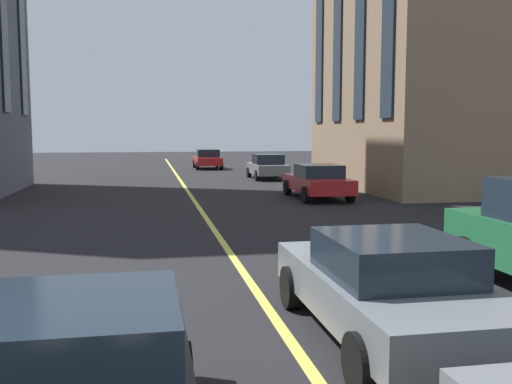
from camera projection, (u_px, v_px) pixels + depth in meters
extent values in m
cube|color=#D8C64C|center=(209.00, 222.00, 16.93)|extent=(80.00, 0.16, 0.01)
cube|color=#B21E1E|center=(208.00, 161.00, 41.35)|extent=(3.90, 1.75, 0.55)
cube|color=#19232D|center=(208.00, 153.00, 41.10)|extent=(1.64, 1.54, 0.55)
cylinder|color=black|center=(194.00, 164.00, 42.48)|extent=(0.60, 0.21, 0.60)
cylinder|color=black|center=(217.00, 163.00, 42.79)|extent=(0.60, 0.21, 0.60)
cylinder|color=black|center=(197.00, 166.00, 39.96)|extent=(0.60, 0.21, 0.60)
cylinder|color=black|center=(221.00, 165.00, 40.27)|extent=(0.60, 0.21, 0.60)
cube|color=slate|center=(384.00, 293.00, 7.40)|extent=(4.40, 1.80, 0.55)
cube|color=#19232D|center=(393.00, 257.00, 7.13)|extent=(1.85, 1.58, 0.50)
cylinder|color=black|center=(291.00, 287.00, 8.69)|extent=(0.64, 0.22, 0.64)
cylinder|color=black|center=(398.00, 282.00, 9.01)|extent=(0.64, 0.22, 0.64)
cylinder|color=black|center=(361.00, 363.00, 5.85)|extent=(0.64, 0.22, 0.64)
cube|color=#B21E1E|center=(317.00, 184.00, 22.98)|extent=(4.40, 1.80, 0.55)
cube|color=#19232D|center=(319.00, 171.00, 22.71)|extent=(1.85, 1.58, 0.50)
cylinder|color=black|center=(287.00, 187.00, 24.27)|extent=(0.64, 0.22, 0.64)
cylinder|color=black|center=(327.00, 187.00, 24.58)|extent=(0.64, 0.22, 0.64)
cylinder|color=black|center=(306.00, 195.00, 21.43)|extent=(0.64, 0.22, 0.64)
cylinder|color=black|center=(350.00, 194.00, 21.75)|extent=(0.64, 0.22, 0.64)
cube|color=#19232D|center=(76.00, 336.00, 4.35)|extent=(1.64, 1.54, 0.55)
cylinder|color=black|center=(181.00, 373.00, 5.66)|extent=(0.60, 0.21, 0.60)
cube|color=slate|center=(267.00, 169.00, 32.47)|extent=(3.90, 1.75, 0.55)
cube|color=#19232D|center=(268.00, 159.00, 32.22)|extent=(1.64, 1.54, 0.55)
cylinder|color=black|center=(249.00, 172.00, 33.60)|extent=(0.60, 0.21, 0.60)
cylinder|color=black|center=(277.00, 172.00, 33.91)|extent=(0.60, 0.21, 0.60)
cylinder|color=black|center=(257.00, 175.00, 31.09)|extent=(0.60, 0.21, 0.60)
cylinder|color=black|center=(287.00, 175.00, 31.40)|extent=(0.60, 0.21, 0.60)
cylinder|color=black|center=(467.00, 257.00, 10.52)|extent=(0.76, 0.27, 0.76)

